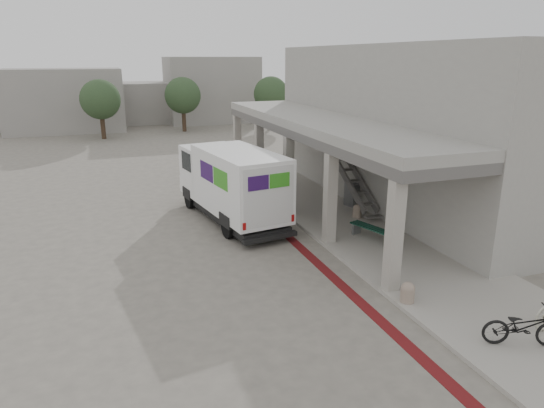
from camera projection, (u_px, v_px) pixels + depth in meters
name	position (u px, v px, depth m)	size (l,w,h in m)	color
ground	(279.00, 257.00, 16.41)	(120.00, 120.00, 0.00)	#655F57
bike_lane_stripe	(285.00, 234.00, 18.54)	(0.35, 40.00, 0.01)	#5D1214
sidewalk	(381.00, 241.00, 17.68)	(4.40, 28.00, 0.12)	#9D978C
transit_building	(387.00, 129.00, 21.68)	(7.60, 17.00, 7.00)	gray
distant_backdrop	(123.00, 98.00, 47.04)	(28.00, 10.00, 6.50)	gray
tree_left	(100.00, 100.00, 39.11)	(3.20, 3.20, 4.80)	#38281C
tree_mid	(183.00, 96.00, 43.16)	(3.20, 3.20, 4.80)	#38281C
tree_right	(271.00, 94.00, 44.83)	(3.20, 3.20, 4.80)	#38281C
fedex_truck	(231.00, 182.00, 19.70)	(3.20, 7.30, 3.01)	black
bench	(373.00, 231.00, 17.50)	(1.01, 1.99, 0.46)	slate
bollard_near	(408.00, 292.00, 13.08)	(0.38, 0.38, 0.57)	gray
bollard_far	(357.00, 211.00, 20.01)	(0.36, 0.36, 0.54)	gray
utility_cabinet	(353.00, 194.00, 21.49)	(0.47, 0.62, 1.04)	slate
bicycle_black	(523.00, 326.00, 11.05)	(0.63, 1.81, 0.95)	black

